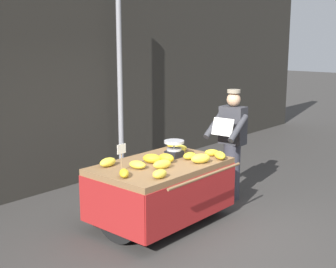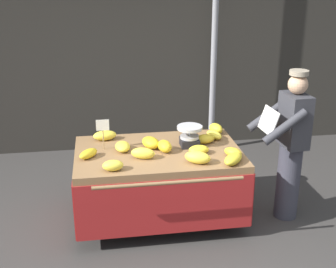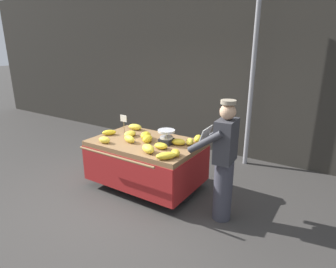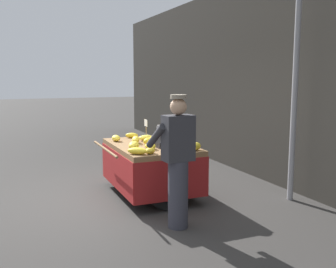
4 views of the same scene
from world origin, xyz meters
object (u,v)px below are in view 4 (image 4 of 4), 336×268
(banana_bunch_9, at_px, (183,147))
(banana_bunch_3, at_px, (136,140))
(banana_bunch_0, at_px, (146,138))
(banana_bunch_12, at_px, (132,135))
(banana_bunch_2, at_px, (137,151))
(vendor_person, at_px, (178,161))
(banana_bunch_6, at_px, (134,146))
(banana_bunch_10, at_px, (161,135))
(weighing_scale, at_px, (163,140))
(banana_bunch_7, at_px, (116,138))
(street_pole, at_px, (295,96))
(banana_bunch_8, at_px, (172,146))
(banana_bunch_5, at_px, (150,151))
(banana_bunch_11, at_px, (195,146))
(banana_bunch_1, at_px, (150,146))
(banana_cart, at_px, (151,157))
(banana_bunch_13, at_px, (154,140))
(banana_bunch_4, at_px, (150,141))
(price_sign, at_px, (146,125))

(banana_bunch_9, bearing_deg, banana_bunch_3, -152.66)
(banana_bunch_0, height_order, banana_bunch_12, banana_bunch_0)
(banana_bunch_2, distance_m, vendor_person, 0.79)
(banana_bunch_6, bearing_deg, banana_bunch_10, 138.47)
(weighing_scale, distance_m, banana_bunch_7, 1.01)
(street_pole, height_order, banana_bunch_8, street_pole)
(banana_bunch_2, bearing_deg, banana_bunch_5, 73.91)
(banana_bunch_5, relative_size, banana_bunch_7, 0.98)
(banana_bunch_0, distance_m, banana_bunch_5, 1.19)
(weighing_scale, distance_m, banana_bunch_11, 0.53)
(street_pole, bearing_deg, banana_bunch_12, -132.27)
(banana_bunch_1, bearing_deg, banana_bunch_8, 65.65)
(banana_bunch_3, bearing_deg, weighing_scale, 26.20)
(weighing_scale, xyz_separation_m, banana_bunch_10, (-0.92, 0.34, -0.06))
(banana_cart, xyz_separation_m, banana_bunch_12, (-0.75, -0.08, 0.26))
(banana_bunch_9, height_order, banana_bunch_13, banana_bunch_13)
(weighing_scale, distance_m, banana_bunch_4, 0.32)
(banana_bunch_5, relative_size, vendor_person, 0.12)
(banana_bunch_5, distance_m, banana_bunch_9, 0.55)
(banana_bunch_0, bearing_deg, banana_bunch_10, 116.90)
(banana_bunch_5, bearing_deg, banana_bunch_0, 163.44)
(street_pole, height_order, banana_bunch_9, street_pole)
(weighing_scale, xyz_separation_m, banana_bunch_13, (-0.43, 0.02, -0.06))
(banana_bunch_1, distance_m, banana_bunch_5, 0.36)
(banana_bunch_13, bearing_deg, banana_bunch_4, -43.92)
(banana_bunch_0, distance_m, banana_bunch_13, 0.31)
(banana_bunch_13, bearing_deg, banana_bunch_2, -35.28)
(street_pole, bearing_deg, weighing_scale, -111.52)
(street_pole, relative_size, weighing_scale, 11.76)
(weighing_scale, height_order, banana_bunch_10, weighing_scale)
(weighing_scale, distance_m, banana_bunch_3, 0.61)
(price_sign, bearing_deg, banana_bunch_9, 5.95)
(street_pole, xyz_separation_m, banana_bunch_4, (-1.03, -1.98, -0.74))
(banana_bunch_1, relative_size, vendor_person, 0.13)
(price_sign, distance_m, banana_bunch_5, 1.41)
(banana_bunch_7, xyz_separation_m, banana_bunch_11, (1.26, 0.87, 0.01))
(price_sign, distance_m, banana_bunch_7, 0.60)
(banana_bunch_7, bearing_deg, banana_bunch_5, 7.06)
(banana_cart, relative_size, banana_bunch_7, 8.85)
(banana_bunch_1, bearing_deg, banana_bunch_6, -105.63)
(banana_bunch_0, bearing_deg, banana_bunch_3, -51.65)
(banana_bunch_5, height_order, banana_bunch_8, banana_bunch_8)
(banana_bunch_3, relative_size, banana_bunch_12, 1.04)
(banana_bunch_2, bearing_deg, banana_bunch_13, 144.72)
(weighing_scale, relative_size, banana_bunch_11, 1.35)
(banana_bunch_6, relative_size, banana_bunch_13, 1.08)
(banana_bunch_0, distance_m, vendor_person, 1.84)
(banana_bunch_8, xyz_separation_m, banana_bunch_11, (0.21, 0.29, 0.01))
(banana_bunch_8, height_order, banana_bunch_13, banana_bunch_13)
(banana_bunch_6, bearing_deg, banana_bunch_4, 128.44)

